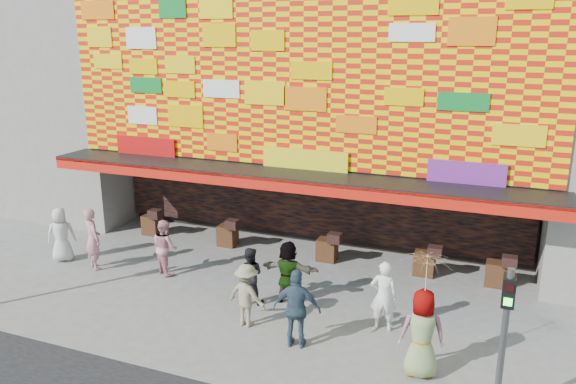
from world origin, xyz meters
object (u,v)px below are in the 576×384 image
at_px(signal_right, 505,329).
at_px(ped_b, 93,239).
at_px(ped_a, 61,235).
at_px(ped_e, 297,309).
at_px(parasol, 426,277).
at_px(ped_g, 422,334).
at_px(ped_i, 165,247).
at_px(ped_d, 247,295).
at_px(ped_c, 249,275).
at_px(ped_f, 288,272).
at_px(ped_h, 384,296).

relative_size(signal_right, ped_b, 1.58).
xyz_separation_m(ped_a, ped_b, (1.34, -0.13, 0.09)).
xyz_separation_m(ped_b, ped_e, (7.26, -1.87, -0.02)).
bearing_deg(parasol, ped_b, 168.82).
distance_m(ped_e, ped_g, 2.78).
bearing_deg(ped_i, ped_d, -177.26).
height_order(signal_right, ped_c, signal_right).
distance_m(ped_c, ped_i, 3.24).
bearing_deg(ped_e, ped_b, -22.94).
xyz_separation_m(ped_f, ped_g, (3.77, -2.09, 0.11)).
height_order(ped_c, ped_i, ped_i).
height_order(signal_right, ped_i, signal_right).
xyz_separation_m(ped_a, ped_h, (10.24, -0.54, 0.01)).
distance_m(ped_d, ped_h, 3.27).
xyz_separation_m(signal_right, ped_i, (-9.34, 3.41, -1.03)).
distance_m(signal_right, ped_c, 6.82).
relative_size(ped_b, parasol, 0.97).
height_order(signal_right, ped_g, signal_right).
bearing_deg(ped_a, ped_d, 129.93).
bearing_deg(ped_f, ped_h, 163.78).
bearing_deg(ped_g, signal_right, 132.80).
bearing_deg(ped_c, ped_a, -16.74).
bearing_deg(signal_right, ped_e, 166.53).
height_order(ped_e, ped_g, ped_g).
xyz_separation_m(ped_c, ped_e, (1.92, -1.57, 0.16)).
height_order(signal_right, ped_a, signal_right).
xyz_separation_m(ped_d, parasol, (4.25, -0.57, 1.42)).
height_order(ped_c, ped_e, ped_e).
relative_size(signal_right, ped_a, 1.75).
distance_m(signal_right, ped_a, 13.28).
height_order(ped_c, parasol, parasol).
relative_size(ped_f, ped_i, 1.02).
xyz_separation_m(ped_b, ped_c, (5.33, -0.31, -0.18)).
distance_m(ped_c, ped_e, 2.49).
xyz_separation_m(ped_c, ped_d, (0.45, -1.10, 0.02)).
relative_size(ped_b, ped_f, 1.12).
bearing_deg(ped_i, ped_e, -174.33).
bearing_deg(ped_e, ped_f, -71.76).
xyz_separation_m(signal_right, ped_d, (-5.76, 1.49, -1.07)).
bearing_deg(ped_b, ped_g, -162.69).
bearing_deg(ped_f, ped_g, 145.76).
relative_size(ped_e, ped_h, 1.06).
xyz_separation_m(ped_a, ped_e, (8.60, -2.01, 0.07)).
distance_m(ped_b, ped_e, 7.50).
height_order(ped_c, ped_f, ped_f).
bearing_deg(ped_d, ped_a, -2.68).
distance_m(signal_right, ped_h, 3.77).
height_order(ped_d, ped_g, ped_g).
distance_m(ped_c, ped_h, 3.57).
bearing_deg(ped_f, ped_e, 111.46).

